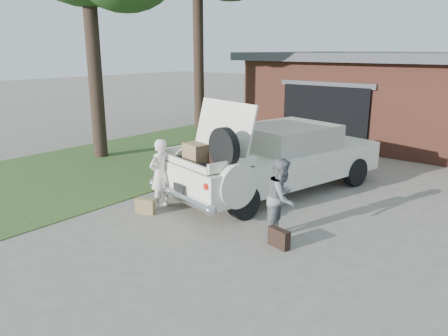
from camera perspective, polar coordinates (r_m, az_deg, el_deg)
The scene contains 8 objects.
ground at distance 8.74m, azimuth -2.51°, elevation -7.78°, with size 90.00×90.00×0.00m, color gray.
grass_strip at distance 14.51m, azimuth -10.88°, elevation 1.41°, with size 6.00×16.00×0.02m, color #2D4C1E.
house at distance 18.08m, azimuth 25.28°, elevation 8.29°, with size 12.80×7.80×3.30m.
sedan at distance 10.78m, azimuth 6.71°, elevation 1.30°, with size 3.41×6.03×2.33m.
woman_left at distance 9.67m, azimuth -8.35°, elevation -0.77°, with size 0.57×0.37×1.55m, color white.
woman_right at distance 8.19m, azimuth 7.56°, elevation -3.87°, with size 0.73×0.57×1.50m, color slate.
suitcase_left at distance 9.53m, azimuth -10.25°, elevation -4.94°, with size 0.43×0.14×0.33m, color olive.
suitcase_right at distance 7.93m, azimuth 7.20°, elevation -9.07°, with size 0.44×0.14×0.34m, color black.
Camera 1 is at (5.38, -5.98, 3.42)m, focal length 35.00 mm.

